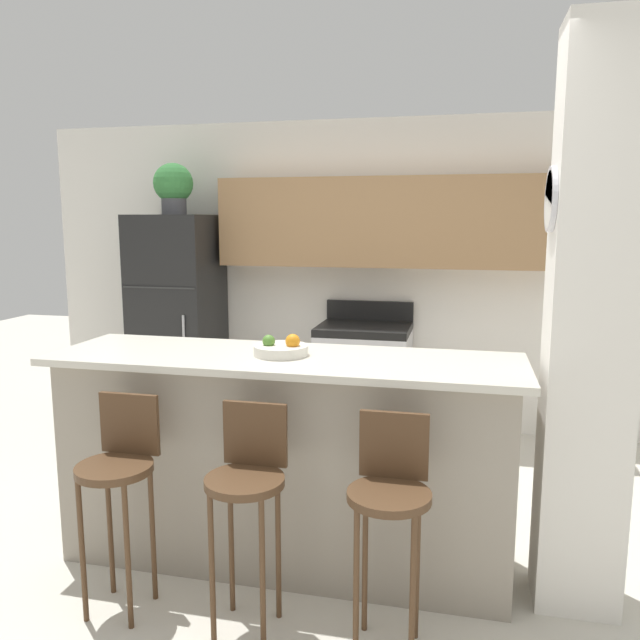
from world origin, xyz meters
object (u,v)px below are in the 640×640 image
object	(u,v)px
refrigerator	(178,321)
stove_range	(364,380)
fruit_bowl	(281,349)
bar_stool_left	(119,472)
bar_stool_right	(390,499)
bar_stool_mid	(248,485)
potted_plant_on_fridge	(173,186)

from	to	relation	value
refrigerator	stove_range	bearing A→B (deg)	1.44
fruit_bowl	stove_range	bearing A→B (deg)	86.92
stove_range	bar_stool_left	distance (m)	2.59
bar_stool_right	refrigerator	bearing A→B (deg)	130.46
bar_stool_mid	potted_plant_on_fridge	world-z (taller)	potted_plant_on_fridge
bar_stool_left	potted_plant_on_fridge	world-z (taller)	potted_plant_on_fridge
bar_stool_left	fruit_bowl	size ratio (longest dim) A/B	3.57
stove_range	bar_stool_mid	xyz separation A→B (m)	(-0.09, -2.49, 0.18)
bar_stool_mid	potted_plant_on_fridge	size ratio (longest dim) A/B	2.31
refrigerator	bar_stool_right	size ratio (longest dim) A/B	1.84
bar_stool_left	bar_stool_mid	world-z (taller)	same
bar_stool_left	bar_stool_right	bearing A→B (deg)	0.00
potted_plant_on_fridge	fruit_bowl	world-z (taller)	potted_plant_on_fridge
bar_stool_left	bar_stool_right	world-z (taller)	same
stove_range	fruit_bowl	size ratio (longest dim) A/B	3.96
bar_stool_right	bar_stool_left	bearing A→B (deg)	180.00
refrigerator	stove_range	xyz separation A→B (m)	(1.59, 0.04, -0.43)
bar_stool_mid	bar_stool_right	size ratio (longest dim) A/B	1.00
refrigerator	bar_stool_mid	xyz separation A→B (m)	(1.49, -2.45, -0.25)
bar_stool_left	fruit_bowl	distance (m)	0.93
stove_range	bar_stool_right	xyz separation A→B (m)	(0.51, -2.49, 0.18)
bar_stool_mid	bar_stool_right	distance (m)	0.60
stove_range	fruit_bowl	bearing A→B (deg)	-93.08
refrigerator	bar_stool_right	bearing A→B (deg)	-49.54
refrigerator	bar_stool_mid	world-z (taller)	refrigerator
refrigerator	potted_plant_on_fridge	bearing A→B (deg)	116.81
bar_stool_left	bar_stool_mid	xyz separation A→B (m)	(0.60, 0.00, 0.00)
bar_stool_left	stove_range	bearing A→B (deg)	74.52
fruit_bowl	bar_stool_right	bearing A→B (deg)	-42.02
refrigerator	fruit_bowl	size ratio (longest dim) A/B	6.58
potted_plant_on_fridge	fruit_bowl	xyz separation A→B (m)	(1.48, -1.90, -0.90)
bar_stool_left	bar_stool_right	distance (m)	1.20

